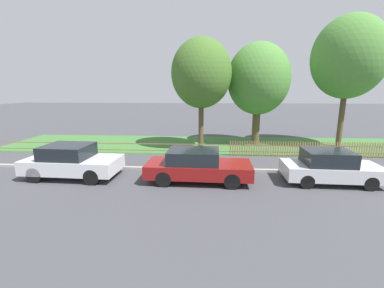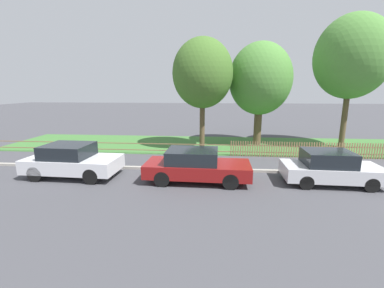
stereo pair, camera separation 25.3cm
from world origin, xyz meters
name	(u,v)px [view 1 (the left image)]	position (x,y,z in m)	size (l,w,h in m)	color
ground_plane	(353,174)	(0.00, 0.00, 0.00)	(120.00, 120.00, 0.00)	#424247
kerb_stone	(352,172)	(0.00, 0.10, 0.06)	(41.82, 0.20, 0.12)	#9E998E
grass_strip	(305,146)	(0.00, 6.03, 0.01)	(41.82, 6.08, 0.01)	#3D7033
park_fence	(326,150)	(0.00, 3.01, 0.45)	(41.82, 0.05, 0.90)	olive
parked_car_silver_hatchback	(72,161)	(-12.76, -1.18, 0.74)	(4.11, 2.03, 1.47)	silver
parked_car_black_saloon	(197,165)	(-7.19, -1.34, 0.70)	(4.45, 1.90, 1.37)	maroon
parked_car_navy_estate	(330,167)	(-1.68, -1.20, 0.69)	(3.88, 1.80, 1.39)	#BCBCC1
covered_motorcycle	(185,154)	(-7.92, 0.86, 0.60)	(1.82, 0.94, 0.98)	black
tree_nearest_kerb	(201,74)	(-7.22, 4.96, 4.81)	(3.81, 3.81, 7.01)	brown
tree_behind_motorcycle	(258,79)	(-3.39, 6.45, 4.50)	(4.21, 4.21, 6.95)	brown
tree_mid_park	(349,58)	(2.16, 6.02, 5.82)	(4.56, 4.56, 8.46)	brown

